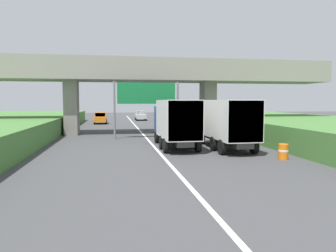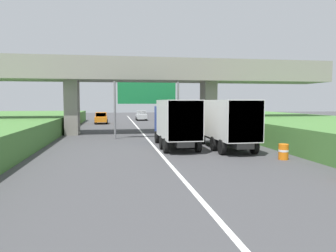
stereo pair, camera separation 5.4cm
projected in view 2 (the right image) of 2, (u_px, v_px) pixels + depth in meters
The scene contains 10 objects.
lane_centre_stripe at pixel (150, 142), 26.22m from camera, with size 0.20×97.34×0.01m, color white.
overpass_bridge at pixel (142, 78), 32.83m from camera, with size 40.00×4.80×7.63m.
overhead_highway_sign at pixel (147, 97), 28.44m from camera, with size 5.88×0.18×5.13m.
truck_blue at pixel (176, 121), 22.81m from camera, with size 2.44×7.30×3.44m.
truck_yellow at pixel (226, 122), 22.14m from camera, with size 2.44×7.30×3.44m.
car_silver at pixel (141, 115), 56.48m from camera, with size 1.86×4.10×1.72m.
car_orange at pixel (101, 118), 47.77m from camera, with size 1.86×4.10×1.72m.
construction_barrel_3 at pixel (283, 152), 18.20m from camera, with size 0.57×0.57×0.90m.
construction_barrel_4 at pixel (245, 141), 23.16m from camera, with size 0.57×0.57×0.90m.
construction_barrel_5 at pixel (224, 134), 28.19m from camera, with size 0.57×0.57×0.90m.
Camera 2 is at (-2.83, 2.74, 3.32)m, focal length 33.95 mm.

